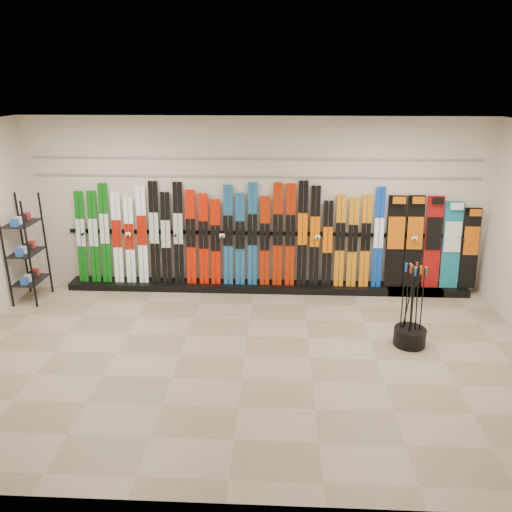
{
  "coord_description": "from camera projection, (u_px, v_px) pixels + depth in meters",
  "views": [
    {
      "loc": [
        0.43,
        -5.93,
        3.58
      ],
      "look_at": [
        0.11,
        1.0,
        1.1
      ],
      "focal_mm": 35.0,
      "sensor_mm": 36.0,
      "label": 1
    }
  ],
  "objects": [
    {
      "name": "snowboards",
      "position": [
        431.0,
        244.0,
        8.58
      ],
      "size": [
        1.58,
        0.25,
        1.6
      ],
      "color": "black",
      "rests_on": "ski_rack_base"
    },
    {
      "name": "skis",
      "position": [
        228.0,
        238.0,
        8.69
      ],
      "size": [
        5.38,
        0.24,
        1.83
      ],
      "color": "#095E0D",
      "rests_on": "ski_rack_base"
    },
    {
      "name": "slatwall_rail_0",
      "position": [
        254.0,
        177.0,
        8.46
      ],
      "size": [
        7.6,
        0.02,
        0.03
      ],
      "primitive_type": "cube",
      "color": "gray",
      "rests_on": "back_wall"
    },
    {
      "name": "back_wall",
      "position": [
        254.0,
        205.0,
        8.64
      ],
      "size": [
        8.0,
        0.0,
        8.0
      ],
      "primitive_type": "plane",
      "rotation": [
        1.57,
        0.0,
        0.0
      ],
      "color": "beige",
      "rests_on": "floor"
    },
    {
      "name": "pole_bin",
      "position": [
        410.0,
        337.0,
        7.06
      ],
      "size": [
        0.45,
        0.45,
        0.25
      ],
      "primitive_type": "cylinder",
      "color": "black",
      "rests_on": "floor"
    },
    {
      "name": "floor",
      "position": [
        245.0,
        356.0,
        6.8
      ],
      "size": [
        8.0,
        8.0,
        0.0
      ],
      "primitive_type": "plane",
      "color": "gray",
      "rests_on": "ground"
    },
    {
      "name": "accessory_rack",
      "position": [
        26.0,
        250.0,
        8.26
      ],
      "size": [
        0.4,
        0.6,
        1.8
      ],
      "primitive_type": "cube",
      "color": "black",
      "rests_on": "floor"
    },
    {
      "name": "slatwall_rail_1",
      "position": [
        254.0,
        159.0,
        8.36
      ],
      "size": [
        7.6,
        0.02,
        0.03
      ],
      "primitive_type": "cube",
      "color": "gray",
      "rests_on": "back_wall"
    },
    {
      "name": "ceiling",
      "position": [
        243.0,
        131.0,
        5.79
      ],
      "size": [
        8.0,
        8.0,
        0.0
      ],
      "primitive_type": "plane",
      "rotation": [
        3.14,
        0.0,
        0.0
      ],
      "color": "silver",
      "rests_on": "back_wall"
    },
    {
      "name": "ski_rack_base",
      "position": [
        266.0,
        287.0,
        8.91
      ],
      "size": [
        8.0,
        0.4,
        0.12
      ],
      "primitive_type": "cube",
      "color": "black",
      "rests_on": "floor"
    },
    {
      "name": "ski_poles",
      "position": [
        411.0,
        305.0,
        6.92
      ],
      "size": [
        0.29,
        0.28,
        1.18
      ],
      "color": "black",
      "rests_on": "pole_bin"
    }
  ]
}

